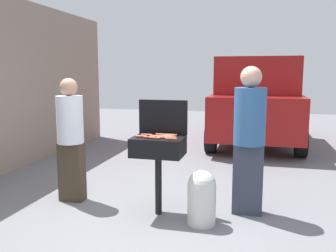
{
  "coord_description": "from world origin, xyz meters",
  "views": [
    {
      "loc": [
        1.26,
        -3.73,
        1.69
      ],
      "look_at": [
        0.12,
        0.77,
        1.0
      ],
      "focal_mm": 38.53,
      "sensor_mm": 36.0,
      "label": 1
    }
  ],
  "objects_px": {
    "hot_dog_6": "(162,137)",
    "hot_dog_9": "(170,136)",
    "hot_dog_1": "(141,136)",
    "hot_dog_0": "(167,136)",
    "propane_tank": "(202,196)",
    "hot_dog_7": "(146,135)",
    "hot_dog_11": "(171,139)",
    "hot_dog_3": "(161,135)",
    "hot_dog_13": "(155,138)",
    "hot_dog_5": "(157,136)",
    "hot_dog_2": "(150,137)",
    "person_left": "(71,135)",
    "hot_dog_8": "(166,136)",
    "hot_dog_4": "(155,136)",
    "parked_minivan": "(256,100)",
    "hot_dog_12": "(172,135)",
    "hot_dog_10": "(171,137)",
    "person_right": "(249,135)",
    "bbq_grill": "(158,149)"
  },
  "relations": [
    {
      "from": "person_left",
      "to": "parked_minivan",
      "type": "relative_size",
      "value": 0.37
    },
    {
      "from": "hot_dog_11",
      "to": "hot_dog_6",
      "type": "bearing_deg",
      "value": 153.95
    },
    {
      "from": "hot_dog_2",
      "to": "hot_dog_7",
      "type": "relative_size",
      "value": 1.0
    },
    {
      "from": "hot_dog_6",
      "to": "hot_dog_9",
      "type": "xyz_separation_m",
      "value": [
        0.06,
        0.14,
        0.0
      ]
    },
    {
      "from": "hot_dog_7",
      "to": "person_left",
      "type": "distance_m",
      "value": 1.09
    },
    {
      "from": "hot_dog_0",
      "to": "hot_dog_3",
      "type": "relative_size",
      "value": 1.0
    },
    {
      "from": "bbq_grill",
      "to": "hot_dog_8",
      "type": "distance_m",
      "value": 0.19
    },
    {
      "from": "hot_dog_0",
      "to": "hot_dog_9",
      "type": "relative_size",
      "value": 1.0
    },
    {
      "from": "hot_dog_0",
      "to": "hot_dog_7",
      "type": "distance_m",
      "value": 0.26
    },
    {
      "from": "hot_dog_10",
      "to": "propane_tank",
      "type": "height_order",
      "value": "hot_dog_10"
    },
    {
      "from": "bbq_grill",
      "to": "hot_dog_0",
      "type": "xyz_separation_m",
      "value": [
        0.1,
        0.03,
        0.16
      ]
    },
    {
      "from": "hot_dog_7",
      "to": "hot_dog_11",
      "type": "relative_size",
      "value": 1.0
    },
    {
      "from": "hot_dog_4",
      "to": "hot_dog_7",
      "type": "xyz_separation_m",
      "value": [
        -0.13,
        0.08,
        0.0
      ]
    },
    {
      "from": "hot_dog_8",
      "to": "hot_dog_12",
      "type": "relative_size",
      "value": 1.0
    },
    {
      "from": "bbq_grill",
      "to": "hot_dog_13",
      "type": "xyz_separation_m",
      "value": [
        -0.0,
        -0.13,
        0.16
      ]
    },
    {
      "from": "hot_dog_8",
      "to": "hot_dog_12",
      "type": "height_order",
      "value": "same"
    },
    {
      "from": "hot_dog_2",
      "to": "hot_dog_6",
      "type": "distance_m",
      "value": 0.15
    },
    {
      "from": "hot_dog_0",
      "to": "hot_dog_3",
      "type": "bearing_deg",
      "value": 139.12
    },
    {
      "from": "hot_dog_5",
      "to": "hot_dog_13",
      "type": "bearing_deg",
      "value": -83.22
    },
    {
      "from": "hot_dog_2",
      "to": "hot_dog_12",
      "type": "xyz_separation_m",
      "value": [
        0.21,
        0.23,
        0.0
      ]
    },
    {
      "from": "hot_dog_3",
      "to": "parked_minivan",
      "type": "height_order",
      "value": "parked_minivan"
    },
    {
      "from": "hot_dog_3",
      "to": "hot_dog_9",
      "type": "relative_size",
      "value": 1.0
    },
    {
      "from": "hot_dog_2",
      "to": "hot_dog_9",
      "type": "distance_m",
      "value": 0.26
    },
    {
      "from": "hot_dog_6",
      "to": "hot_dog_11",
      "type": "relative_size",
      "value": 1.0
    },
    {
      "from": "hot_dog_10",
      "to": "hot_dog_11",
      "type": "height_order",
      "value": "same"
    },
    {
      "from": "hot_dog_7",
      "to": "propane_tank",
      "type": "bearing_deg",
      "value": -16.61
    },
    {
      "from": "hot_dog_2",
      "to": "hot_dog_9",
      "type": "height_order",
      "value": "same"
    },
    {
      "from": "hot_dog_3",
      "to": "hot_dog_13",
      "type": "distance_m",
      "value": 0.24
    },
    {
      "from": "hot_dog_5",
      "to": "hot_dog_6",
      "type": "bearing_deg",
      "value": -39.75
    },
    {
      "from": "propane_tank",
      "to": "hot_dog_0",
      "type": "bearing_deg",
      "value": 156.82
    },
    {
      "from": "hot_dog_2",
      "to": "person_right",
      "type": "bearing_deg",
      "value": 19.87
    },
    {
      "from": "hot_dog_2",
      "to": "hot_dog_4",
      "type": "distance_m",
      "value": 0.09
    },
    {
      "from": "hot_dog_10",
      "to": "parked_minivan",
      "type": "relative_size",
      "value": 0.03
    },
    {
      "from": "hot_dog_11",
      "to": "hot_dog_13",
      "type": "xyz_separation_m",
      "value": [
        -0.19,
        0.0,
        0.0
      ]
    },
    {
      "from": "hot_dog_11",
      "to": "hot_dog_7",
      "type": "bearing_deg",
      "value": 152.1
    },
    {
      "from": "hot_dog_9",
      "to": "person_left",
      "type": "distance_m",
      "value": 1.37
    },
    {
      "from": "hot_dog_0",
      "to": "person_left",
      "type": "bearing_deg",
      "value": 173.72
    },
    {
      "from": "hot_dog_1",
      "to": "hot_dog_6",
      "type": "bearing_deg",
      "value": -1.74
    },
    {
      "from": "hot_dog_5",
      "to": "hot_dog_6",
      "type": "height_order",
      "value": "same"
    },
    {
      "from": "hot_dog_2",
      "to": "hot_dog_5",
      "type": "distance_m",
      "value": 0.11
    },
    {
      "from": "hot_dog_12",
      "to": "parked_minivan",
      "type": "bearing_deg",
      "value": 79.16
    },
    {
      "from": "hot_dog_7",
      "to": "hot_dog_13",
      "type": "distance_m",
      "value": 0.24
    },
    {
      "from": "hot_dog_8",
      "to": "hot_dog_3",
      "type": "bearing_deg",
      "value": 129.91
    },
    {
      "from": "hot_dog_2",
      "to": "hot_dog_3",
      "type": "distance_m",
      "value": 0.23
    },
    {
      "from": "hot_dog_5",
      "to": "hot_dog_10",
      "type": "bearing_deg",
      "value": -13.51
    },
    {
      "from": "hot_dog_8",
      "to": "parked_minivan",
      "type": "distance_m",
      "value": 5.1
    },
    {
      "from": "hot_dog_6",
      "to": "hot_dog_1",
      "type": "bearing_deg",
      "value": 178.26
    },
    {
      "from": "hot_dog_1",
      "to": "hot_dog_6",
      "type": "height_order",
      "value": "same"
    },
    {
      "from": "hot_dog_5",
      "to": "hot_dog_8",
      "type": "height_order",
      "value": "same"
    },
    {
      "from": "hot_dog_12",
      "to": "propane_tank",
      "type": "relative_size",
      "value": 0.21
    }
  ]
}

